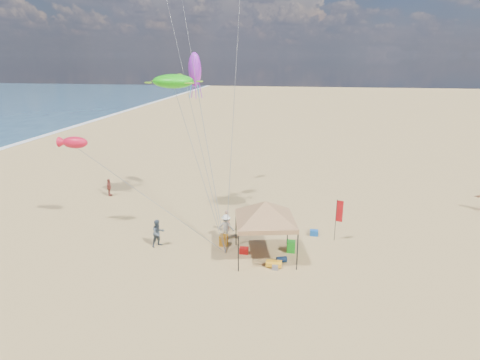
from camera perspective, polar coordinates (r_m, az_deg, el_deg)
The scene contains 18 objects.
ground at distance 24.70m, azimuth -1.13°, elevation -10.97°, with size 280.00×280.00×0.00m, color tan.
canopy_tent at distance 23.46m, azimuth 3.63°, elevation -3.34°, with size 6.56×6.56×4.13m.
feather_flag at distance 26.77m, azimuth 13.81°, elevation -4.64°, with size 0.43×0.14×2.87m.
cooler_red at distance 25.11m, azimuth 0.57°, elevation -9.97°, with size 0.54×0.38×0.38m, color #B80F0E.
cooler_blue at distance 27.89m, azimuth 10.45°, elevation -7.37°, with size 0.54×0.38×0.38m, color #1450A4.
bag_navy at distance 24.25m, azimuth 5.92°, elevation -11.15°, with size 0.36×0.36×0.60m, color #0E213F.
bag_orange at distance 28.17m, azimuth 1.04°, elevation -6.84°, with size 0.36×0.36×0.60m, color #D9480C.
chair_green at distance 25.44m, azimuth 7.25°, elevation -9.33°, with size 0.50×0.50×0.70m, color #1C9F1D.
chair_yellow at distance 26.06m, azimuth -2.34°, elevation -8.53°, with size 0.50×0.50×0.70m, color #C57E15.
crate_grey at distance 23.51m, azimuth 5.00°, elevation -12.20°, with size 0.34×0.30×0.28m, color slate.
beach_cart at distance 23.73m, azimuth 4.82°, elevation -11.74°, with size 0.90×0.50×0.24m, color #F9AB1B.
person_near_a at distance 27.87m, azimuth -1.92°, elevation -5.78°, with size 0.57×0.37×1.56m, color tan.
person_near_b at distance 26.22m, azimuth -11.53°, elevation -7.38°, with size 0.88×0.68×1.81m, color #3D4953.
person_near_c at distance 26.72m, azimuth -1.99°, elevation -6.65°, with size 1.11×0.64×1.71m, color silver.
person_far_a at distance 36.52m, azimuth -18.08°, elevation -1.01°, with size 0.90×0.37×1.53m, color brown.
turtle_kite at distance 29.67m, azimuth -9.46°, elevation 13.64°, with size 2.96×2.36×0.99m, color #1DC90F.
fish_kite at distance 29.22m, azimuth -22.36°, elevation 4.95°, with size 1.80×0.90×0.80m, color red.
squid_kite at distance 31.59m, azimuth -6.43°, elevation 15.32°, with size 0.97×0.97×2.52m, color #A925DA.
Camera 1 is at (3.94, -21.40, 11.68)m, focal length 30.09 mm.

